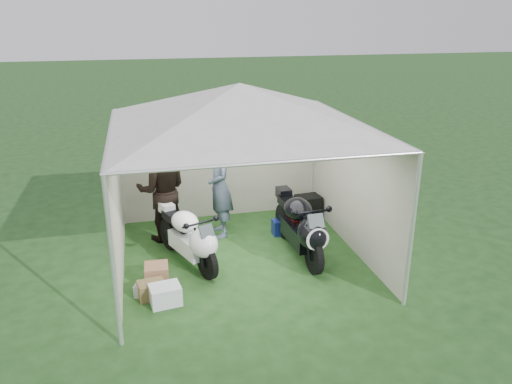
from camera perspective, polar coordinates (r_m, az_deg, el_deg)
ground at (r=8.76m, az=-1.63°, el=-7.48°), size 80.00×80.00×0.00m
canopy_tent at (r=7.95m, az=-1.87°, el=9.35°), size 5.66×5.66×3.00m
motorcycle_white at (r=8.37m, az=-7.59°, el=-5.07°), size 0.94×1.80×0.93m
motorcycle_black at (r=8.60m, az=5.16°, el=-3.84°), size 0.52×2.11×1.04m
paddock_stand at (r=9.60m, az=3.06°, el=-3.99°), size 0.40×0.26×0.29m
person_dark_jacket at (r=9.25m, az=-10.68°, el=0.19°), size 0.98×0.79×1.93m
person_blue_jacket at (r=9.31m, az=-4.13°, el=0.60°), size 0.49×0.72×1.92m
equipment_box at (r=10.34m, az=5.97°, el=-1.70°), size 0.52×0.43×0.48m
crate_0 at (r=7.53m, az=-10.33°, el=-11.48°), size 0.48×0.40×0.29m
crate_1 at (r=8.05m, az=-11.27°, el=-9.23°), size 0.38×0.38×0.32m
crate_2 at (r=7.82m, az=-12.63°, el=-10.83°), size 0.33×0.30×0.20m
crate_3 at (r=7.73m, az=-11.84°, el=-10.87°), size 0.43×0.35×0.26m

